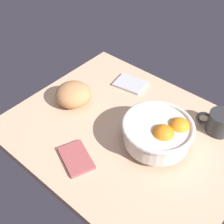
# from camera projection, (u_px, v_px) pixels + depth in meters

# --- Properties ---
(ground_plane) EXTENTS (0.81, 0.66, 0.03)m
(ground_plane) POSITION_uv_depth(u_px,v_px,m) (127.00, 133.00, 1.05)
(ground_plane) COLOR #D6AF8C
(fruit_bowl) EXTENTS (0.23, 0.23, 0.11)m
(fruit_bowl) POSITION_uv_depth(u_px,v_px,m) (159.00, 132.00, 0.95)
(fruit_bowl) COLOR silver
(fruit_bowl) RESTS_ON ground
(bread_loaf) EXTENTS (0.19, 0.19, 0.09)m
(bread_loaf) POSITION_uv_depth(u_px,v_px,m) (73.00, 94.00, 1.11)
(bread_loaf) COLOR tan
(bread_loaf) RESTS_ON ground
(napkin_folded) EXTENTS (0.13, 0.11, 0.01)m
(napkin_folded) POSITION_uv_depth(u_px,v_px,m) (130.00, 84.00, 1.22)
(napkin_folded) COLOR #B9B9BF
(napkin_folded) RESTS_ON ground
(napkin_spare) EXTENTS (0.15, 0.12, 0.01)m
(napkin_spare) POSITION_uv_depth(u_px,v_px,m) (76.00, 158.00, 0.94)
(napkin_spare) COLOR #AB4F4F
(napkin_spare) RESTS_ON ground
(mug) EXTENTS (0.13, 0.09, 0.08)m
(mug) POSITION_uv_depth(u_px,v_px,m) (219.00, 122.00, 1.01)
(mug) COLOR #303033
(mug) RESTS_ON ground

